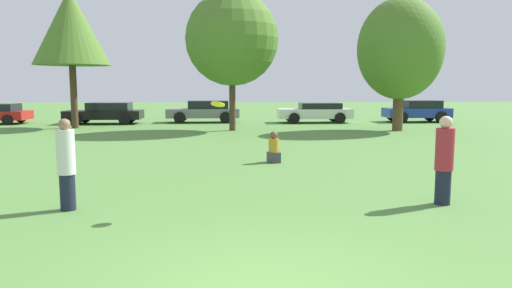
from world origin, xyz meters
The scene contains 11 objects.
person_thrower centered at (-3.43, 3.82, 0.87)m, with size 0.33×0.33×1.73m.
person_catcher centered at (3.81, 3.91, 0.88)m, with size 0.35×0.35×1.75m.
frisbee centered at (-0.59, 3.61, 1.99)m, with size 0.27×0.25×0.15m.
bystander_sitting centered at (0.91, 9.14, 0.40)m, with size 0.41×0.35×0.95m.
tree_0 centered at (-8.94, 21.13, 5.38)m, with size 4.01×4.01×7.41m.
tree_1 centered at (-0.35, 19.35, 4.64)m, with size 4.73×4.73×7.02m.
tree_2 centered at (8.13, 18.86, 4.13)m, with size 4.29×4.29×6.71m.
parked_car_black centered at (-8.03, 23.99, 0.69)m, with size 4.53×2.08×1.29m.
parked_car_grey centered at (-2.10, 24.81, 0.72)m, with size 4.53×1.86×1.36m.
parked_car_white centered at (4.83, 24.26, 0.67)m, with size 4.55×2.03×1.23m.
parked_car_blue centered at (11.40, 24.49, 0.72)m, with size 4.04×1.96×1.37m.
Camera 1 is at (-0.31, -5.05, 2.34)m, focal length 33.23 mm.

